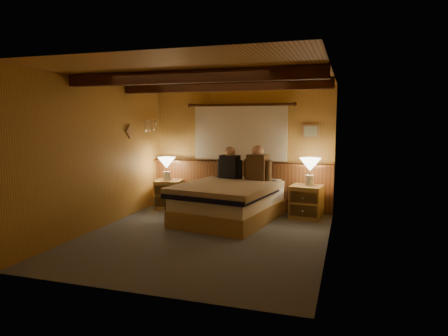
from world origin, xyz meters
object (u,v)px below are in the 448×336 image
at_px(bed, 229,201).
at_px(person_left, 230,165).
at_px(person_right, 258,166).
at_px(nightstand_left, 169,194).
at_px(lamp_left, 167,164).
at_px(nightstand_right, 306,202).
at_px(lamp_right, 310,166).
at_px(duffel_bag, 181,210).

distance_m(bed, person_left, 0.87).
height_order(bed, person_right, person_right).
relative_size(nightstand_left, lamp_left, 1.31).
bearing_deg(nightstand_right, bed, -146.49).
distance_m(nightstand_left, person_right, 1.93).
relative_size(lamp_right, person_right, 0.74).
xyz_separation_m(nightstand_left, duffel_bag, (0.59, -0.75, -0.13)).
bearing_deg(nightstand_left, nightstand_right, -12.38).
height_order(bed, lamp_right, lamp_right).
bearing_deg(person_right, lamp_right, 19.34).
distance_m(person_right, duffel_bag, 1.61).
distance_m(nightstand_right, lamp_right, 0.64).
bearing_deg(person_right, nightstand_right, 18.00).
relative_size(nightstand_left, duffel_bag, 1.15).
bearing_deg(duffel_bag, bed, 13.22).
relative_size(nightstand_left, lamp_right, 1.22).
distance_m(nightstand_left, person_left, 1.41).
xyz_separation_m(nightstand_right, person_right, (-0.89, -0.02, 0.63)).
xyz_separation_m(bed, person_left, (-0.17, 0.64, 0.56)).
bearing_deg(nightstand_left, person_right, -13.26).
distance_m(bed, nightstand_right, 1.41).
bearing_deg(duffel_bag, person_right, 35.14).
bearing_deg(duffel_bag, nightstand_left, 133.59).
bearing_deg(bed, nightstand_left, 166.41).
bearing_deg(bed, duffel_bag, -162.05).
bearing_deg(nightstand_left, lamp_right, -11.90).
xyz_separation_m(bed, nightstand_left, (-1.44, 0.63, -0.06)).
height_order(bed, person_left, person_left).
bearing_deg(nightstand_right, person_left, -173.20).
bearing_deg(nightstand_right, nightstand_left, -172.40).
height_order(lamp_right, duffel_bag, lamp_right).
xyz_separation_m(nightstand_right, duffel_bag, (-2.12, -0.73, -0.14)).
distance_m(lamp_right, person_left, 1.49).
distance_m(bed, lamp_left, 1.68).
height_order(nightstand_right, duffel_bag, nightstand_right).
bearing_deg(nightstand_right, lamp_left, -172.06).
height_order(nightstand_right, lamp_right, lamp_right).
distance_m(person_left, duffel_bag, 1.26).
bearing_deg(bed, person_left, 114.89).
height_order(lamp_left, person_left, person_left).
bearing_deg(duffel_bag, nightstand_right, 24.19).
bearing_deg(lamp_right, lamp_left, -179.57).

